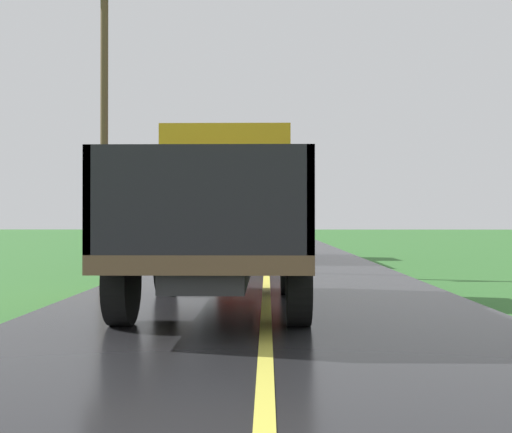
# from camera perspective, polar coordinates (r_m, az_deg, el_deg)

# --- Properties ---
(banana_truck_near) EXTENTS (2.38, 5.82, 2.80)m
(banana_truck_near) POSITION_cam_1_polar(r_m,az_deg,el_deg) (10.09, -2.82, 0.45)
(banana_truck_near) COLOR #2D2D30
(banana_truck_near) RESTS_ON road_surface
(banana_truck_far) EXTENTS (2.38, 5.81, 2.80)m
(banana_truck_far) POSITION_cam_1_polar(r_m,az_deg,el_deg) (22.40, 0.25, 0.01)
(banana_truck_far) COLOR #2D2D30
(banana_truck_far) RESTS_ON road_surface
(utility_pole_roadside) EXTENTS (2.15, 0.20, 7.65)m
(utility_pole_roadside) POSITION_cam_1_polar(r_m,az_deg,el_deg) (17.56, -13.18, 8.86)
(utility_pole_roadside) COLOR brown
(utility_pole_roadside) RESTS_ON ground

